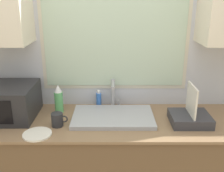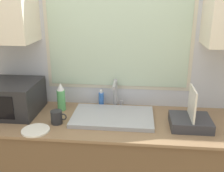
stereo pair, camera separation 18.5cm
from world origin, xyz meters
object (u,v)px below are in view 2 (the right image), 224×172
at_px(microwave, 12,98).
at_px(dish_rack, 190,120).
at_px(spray_bottle, 61,97).
at_px(soap_bottle, 101,99).
at_px(mug_near_sink, 57,117).
at_px(faucet, 116,92).

distance_m(microwave, dish_rack, 1.36).
bearing_deg(dish_rack, spray_bottle, 169.04).
relative_size(spray_bottle, soap_bottle, 1.58).
relative_size(microwave, soap_bottle, 2.83).
distance_m(spray_bottle, soap_bottle, 0.33).
bearing_deg(mug_near_sink, microwave, 158.79).
xyz_separation_m(microwave, dish_rack, (1.36, -0.11, -0.07)).
distance_m(dish_rack, mug_near_sink, 0.96).
bearing_deg(soap_bottle, faucet, -14.30).
height_order(microwave, soap_bottle, microwave).
relative_size(faucet, dish_rack, 0.84).
bearing_deg(spray_bottle, microwave, -167.68).
relative_size(spray_bottle, mug_near_sink, 1.95).
bearing_deg(faucet, spray_bottle, -170.14).
xyz_separation_m(faucet, soap_bottle, (-0.12, 0.03, -0.08)).
xyz_separation_m(microwave, spray_bottle, (0.37, 0.08, -0.01)).
relative_size(microwave, spray_bottle, 1.79).
bearing_deg(soap_bottle, spray_bottle, -161.06).
height_order(faucet, microwave, microwave).
bearing_deg(microwave, faucet, 11.00).
relative_size(faucet, spray_bottle, 1.06).
bearing_deg(spray_bottle, mug_near_sink, -82.07).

